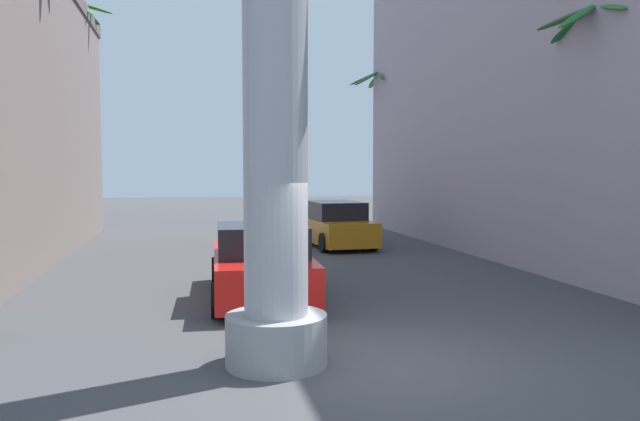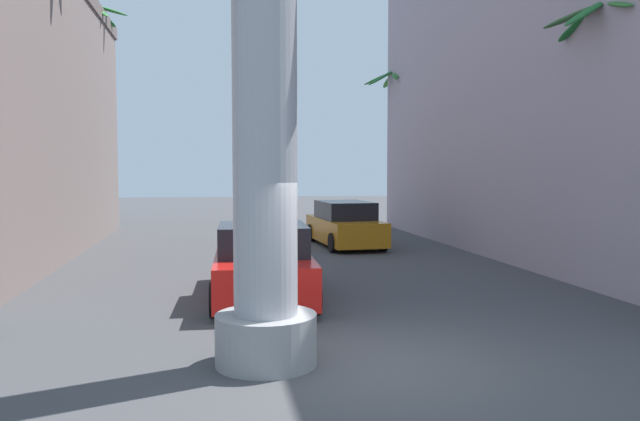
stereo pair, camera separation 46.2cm
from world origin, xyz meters
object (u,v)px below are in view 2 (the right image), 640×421
(car_lead, at_px, (262,264))
(palm_tree_far_left, at_px, (87,87))
(palm_tree_mid_left, at_px, (42,68))
(street_lamp, at_px, (567,97))
(car_far, at_px, (345,225))
(neon_sign_pole, at_px, (265,21))
(palm_tree_far_right, at_px, (399,128))
(palm_tree_near_right, at_px, (604,105))

(car_lead, xyz_separation_m, palm_tree_far_left, (-5.88, 13.61, 5.26))
(palm_tree_mid_left, bearing_deg, street_lamp, -20.52)
(car_far, relative_size, palm_tree_mid_left, 0.52)
(neon_sign_pole, xyz_separation_m, palm_tree_far_right, (7.93, 19.58, -0.03))
(palm_tree_mid_left, bearing_deg, car_far, 18.51)
(car_far, xyz_separation_m, palm_tree_mid_left, (-9.08, -3.04, 4.69))
(car_far, relative_size, palm_tree_far_right, 0.64)
(neon_sign_pole, bearing_deg, palm_tree_far_left, 107.15)
(neon_sign_pole, relative_size, street_lamp, 1.47)
(palm_tree_near_right, bearing_deg, palm_tree_far_right, 89.80)
(palm_tree_mid_left, height_order, palm_tree_near_right, palm_tree_mid_left)
(neon_sign_pole, xyz_separation_m, car_lead, (0.31, 4.45, -3.94))
(palm_tree_far_right, xyz_separation_m, palm_tree_near_right, (-0.05, -15.36, -0.52))
(street_lamp, xyz_separation_m, palm_tree_far_left, (-13.03, 13.05, 1.61))
(palm_tree_far_right, height_order, palm_tree_mid_left, palm_tree_mid_left)
(neon_sign_pole, relative_size, palm_tree_far_right, 1.45)
(car_far, distance_m, palm_tree_far_right, 8.81)
(palm_tree_mid_left, distance_m, palm_tree_near_right, 14.27)
(street_lamp, relative_size, palm_tree_mid_left, 0.80)
(neon_sign_pole, height_order, car_lead, neon_sign_pole)
(neon_sign_pole, relative_size, palm_tree_far_left, 1.13)
(car_far, xyz_separation_m, palm_tree_near_right, (4.00, -8.56, 3.36))
(palm_tree_near_right, xyz_separation_m, palm_tree_far_left, (-13.45, 13.84, 1.87))
(street_lamp, xyz_separation_m, palm_tree_mid_left, (-12.67, 4.74, 1.08))
(neon_sign_pole, height_order, street_lamp, neon_sign_pole)
(car_lead, distance_m, palm_tree_near_right, 8.29)
(neon_sign_pole, bearing_deg, street_lamp, 33.87)
(palm_tree_near_right, relative_size, palm_tree_far_left, 0.68)
(palm_tree_near_right, bearing_deg, neon_sign_pole, -151.79)
(neon_sign_pole, xyz_separation_m, palm_tree_far_left, (-5.57, 18.06, 1.32))
(street_lamp, height_order, palm_tree_far_left, palm_tree_far_left)
(palm_tree_far_left, bearing_deg, palm_tree_mid_left, -87.49)
(street_lamp, xyz_separation_m, palm_tree_far_right, (0.47, 14.58, 0.26))
(car_lead, relative_size, palm_tree_mid_left, 0.53)
(neon_sign_pole, xyz_separation_m, palm_tree_near_right, (7.88, 4.22, -0.55))
(car_lead, bearing_deg, palm_tree_far_left, 113.38)
(street_lamp, bearing_deg, palm_tree_far_left, 134.95)
(palm_tree_mid_left, bearing_deg, neon_sign_pole, -61.88)
(street_lamp, distance_m, car_far, 9.30)
(neon_sign_pole, relative_size, palm_tree_near_right, 1.66)
(palm_tree_far_left, bearing_deg, car_far, -29.16)
(car_lead, bearing_deg, street_lamp, 4.43)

